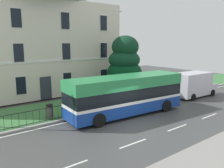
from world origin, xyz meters
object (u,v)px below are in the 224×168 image
white_panel_van (193,84)px  litter_bin (50,111)px  single_decker_bus (126,94)px  georgian_townhouse (28,39)px  evergreen_tree (125,71)px

white_panel_van → litter_bin: white_panel_van is taller
litter_bin → single_decker_bus: bearing=-26.2°
georgian_townhouse → white_panel_van: (12.63, -11.98, -4.60)m
georgian_townhouse → single_decker_bus: bearing=-75.3°
single_decker_bus → evergreen_tree: bearing=53.6°
evergreen_tree → single_decker_bus: evergreen_tree is taller
white_panel_van → evergreen_tree: bearing=139.9°
evergreen_tree → white_panel_van: 7.12m
evergreen_tree → litter_bin: 9.89m
single_decker_bus → litter_bin: (-5.20, 2.56, -0.95)m
litter_bin → evergreen_tree: bearing=14.3°
georgian_townhouse → evergreen_tree: (7.41, -7.30, -3.31)m
evergreen_tree → white_panel_van: evergreen_tree is taller
white_panel_van → single_decker_bus: bearing=-176.6°
georgian_townhouse → litter_bin: georgian_townhouse is taller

